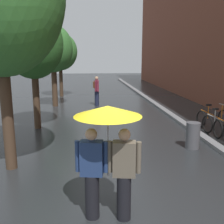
{
  "coord_description": "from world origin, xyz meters",
  "views": [
    {
      "loc": [
        -1.0,
        -4.66,
        2.94
      ],
      "look_at": [
        -0.25,
        2.68,
        1.35
      ],
      "focal_mm": 42.28,
      "sensor_mm": 36.0,
      "label": 1
    }
  ],
  "objects_px": {
    "litter_bin": "(193,135)",
    "street_tree_1": "(33,44)",
    "street_tree_3": "(60,52)",
    "parked_bicycle_3": "(219,123)",
    "parked_bicycle_4": "(212,118)",
    "couple_under_umbrella": "(108,144)",
    "pedestrian_walking_midground": "(96,90)",
    "street_tree_2": "(53,49)"
  },
  "relations": [
    {
      "from": "litter_bin",
      "to": "street_tree_1",
      "type": "bearing_deg",
      "value": 151.11
    },
    {
      "from": "street_tree_3",
      "to": "parked_bicycle_3",
      "type": "relative_size",
      "value": 3.9
    },
    {
      "from": "street_tree_1",
      "to": "parked_bicycle_4",
      "type": "distance_m",
      "value": 7.86
    },
    {
      "from": "parked_bicycle_4",
      "to": "litter_bin",
      "type": "xyz_separation_m",
      "value": [
        -1.87,
        -2.47,
        0.05
      ]
    },
    {
      "from": "couple_under_umbrella",
      "to": "pedestrian_walking_midground",
      "type": "bearing_deg",
      "value": 88.56
    },
    {
      "from": "street_tree_2",
      "to": "litter_bin",
      "type": "bearing_deg",
      "value": -56.35
    },
    {
      "from": "street_tree_3",
      "to": "parked_bicycle_3",
      "type": "height_order",
      "value": "street_tree_3"
    },
    {
      "from": "parked_bicycle_4",
      "to": "couple_under_umbrella",
      "type": "relative_size",
      "value": 0.54
    },
    {
      "from": "parked_bicycle_4",
      "to": "litter_bin",
      "type": "distance_m",
      "value": 3.09
    },
    {
      "from": "parked_bicycle_3",
      "to": "parked_bicycle_4",
      "type": "bearing_deg",
      "value": 81.81
    },
    {
      "from": "street_tree_1",
      "to": "street_tree_2",
      "type": "xyz_separation_m",
      "value": [
        0.19,
        4.83,
        -0.08
      ]
    },
    {
      "from": "pedestrian_walking_midground",
      "to": "parked_bicycle_4",
      "type": "bearing_deg",
      "value": -48.68
    },
    {
      "from": "couple_under_umbrella",
      "to": "street_tree_2",
      "type": "bearing_deg",
      "value": 100.87
    },
    {
      "from": "street_tree_2",
      "to": "couple_under_umbrella",
      "type": "xyz_separation_m",
      "value": [
        2.16,
        -11.25,
        -1.86
      ]
    },
    {
      "from": "street_tree_2",
      "to": "parked_bicycle_4",
      "type": "distance_m",
      "value": 9.32
    },
    {
      "from": "street_tree_2",
      "to": "parked_bicycle_4",
      "type": "relative_size",
      "value": 4.09
    },
    {
      "from": "litter_bin",
      "to": "pedestrian_walking_midground",
      "type": "height_order",
      "value": "pedestrian_walking_midground"
    },
    {
      "from": "parked_bicycle_3",
      "to": "couple_under_umbrella",
      "type": "xyz_separation_m",
      "value": [
        -4.78,
        -5.11,
        1.05
      ]
    },
    {
      "from": "parked_bicycle_3",
      "to": "parked_bicycle_4",
      "type": "distance_m",
      "value": 0.81
    },
    {
      "from": "street_tree_3",
      "to": "litter_bin",
      "type": "height_order",
      "value": "street_tree_3"
    },
    {
      "from": "street_tree_2",
      "to": "litter_bin",
      "type": "relative_size",
      "value": 5.49
    },
    {
      "from": "street_tree_1",
      "to": "street_tree_2",
      "type": "distance_m",
      "value": 4.83
    },
    {
      "from": "parked_bicycle_4",
      "to": "pedestrian_walking_midground",
      "type": "bearing_deg",
      "value": 131.32
    },
    {
      "from": "couple_under_umbrella",
      "to": "pedestrian_walking_midground",
      "type": "relative_size",
      "value": 1.21
    },
    {
      "from": "parked_bicycle_4",
      "to": "street_tree_2",
      "type": "bearing_deg",
      "value": 142.92
    },
    {
      "from": "street_tree_2",
      "to": "street_tree_3",
      "type": "height_order",
      "value": "street_tree_2"
    },
    {
      "from": "street_tree_2",
      "to": "parked_bicycle_4",
      "type": "bearing_deg",
      "value": -37.08
    },
    {
      "from": "street_tree_2",
      "to": "parked_bicycle_4",
      "type": "height_order",
      "value": "street_tree_2"
    },
    {
      "from": "street_tree_2",
      "to": "street_tree_1",
      "type": "bearing_deg",
      "value": -92.31
    },
    {
      "from": "street_tree_3",
      "to": "litter_bin",
      "type": "bearing_deg",
      "value": -66.16
    },
    {
      "from": "street_tree_2",
      "to": "pedestrian_walking_midground",
      "type": "height_order",
      "value": "street_tree_2"
    },
    {
      "from": "parked_bicycle_4",
      "to": "pedestrian_walking_midground",
      "type": "height_order",
      "value": "pedestrian_walking_midground"
    },
    {
      "from": "parked_bicycle_3",
      "to": "litter_bin",
      "type": "bearing_deg",
      "value": -136.55
    },
    {
      "from": "street_tree_2",
      "to": "parked_bicycle_3",
      "type": "height_order",
      "value": "street_tree_2"
    },
    {
      "from": "street_tree_3",
      "to": "litter_bin",
      "type": "xyz_separation_m",
      "value": [
        5.15,
        -11.66,
        -2.77
      ]
    },
    {
      "from": "parked_bicycle_4",
      "to": "parked_bicycle_3",
      "type": "bearing_deg",
      "value": -98.19
    },
    {
      "from": "litter_bin",
      "to": "street_tree_3",
      "type": "bearing_deg",
      "value": 113.84
    },
    {
      "from": "street_tree_1",
      "to": "couple_under_umbrella",
      "type": "relative_size",
      "value": 2.26
    },
    {
      "from": "street_tree_3",
      "to": "parked_bicycle_3",
      "type": "bearing_deg",
      "value": -55.37
    },
    {
      "from": "street_tree_1",
      "to": "litter_bin",
      "type": "height_order",
      "value": "street_tree_1"
    },
    {
      "from": "litter_bin",
      "to": "couple_under_umbrella",
      "type": "bearing_deg",
      "value": -131.28
    },
    {
      "from": "street_tree_1",
      "to": "pedestrian_walking_midground",
      "type": "bearing_deg",
      "value": 60.92
    }
  ]
}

